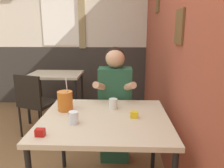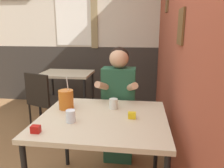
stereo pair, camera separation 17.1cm
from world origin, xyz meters
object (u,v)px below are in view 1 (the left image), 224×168
chair_near_window (35,100)px  person_seated (115,104)px  background_table (56,79)px  cocktail_pitcher (65,101)px  main_table (105,125)px

chair_near_window → person_seated: 1.19m
background_table → cocktail_pitcher: (0.56, -1.61, 0.18)m
person_seated → chair_near_window: bearing=154.7°
main_table → background_table: bearing=117.4°
chair_near_window → background_table: bearing=102.9°
main_table → chair_near_window: size_ratio=1.16×
chair_near_window → cocktail_pitcher: bearing=-34.4°
chair_near_window → cocktail_pitcher: size_ratio=3.03×
chair_near_window → cocktail_pitcher: cocktail_pitcher is taller
main_table → person_seated: 0.58m
chair_near_window → person_seated: (1.07, -0.50, 0.14)m
main_table → chair_near_window: bearing=132.8°
background_table → chair_near_window: chair_near_window is taller
cocktail_pitcher → background_table: bearing=109.2°
background_table → chair_near_window: 0.69m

